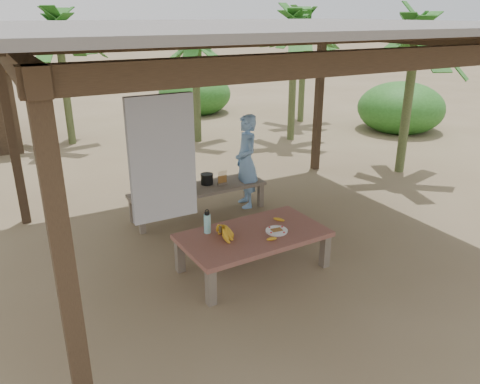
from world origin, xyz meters
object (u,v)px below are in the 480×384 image
woman (246,161)px  water_flask (207,223)px  work_table (253,238)px  ripe_banana_bunch (220,232)px  bench (198,191)px  plate (277,231)px  cooking_pot (207,179)px

woman → water_flask: bearing=-30.8°
work_table → ripe_banana_bunch: size_ratio=5.90×
water_flask → woman: woman is taller
bench → plate: (0.16, -2.05, 0.12)m
woman → bench: bearing=-81.3°
plate → cooking_pot: size_ratio=1.40×
work_table → woman: woman is taller
cooking_pot → plate: bearing=-91.1°
water_flask → woman: size_ratio=0.20×
ripe_banana_bunch → woman: bearing=52.9°
water_flask → ripe_banana_bunch: bearing=-77.0°
plate → ripe_banana_bunch: bearing=167.2°
ripe_banana_bunch → cooking_pot: ripe_banana_bunch is taller
ripe_banana_bunch → cooking_pot: 2.11m
plate → cooking_pot: cooking_pot is taller
plate → water_flask: size_ratio=0.87×
work_table → cooking_pot: cooking_pot is taller
bench → water_flask: water_flask is taller
bench → cooking_pot: bearing=24.3°
water_flask → work_table: bearing=-30.5°
water_flask → woman: bearing=47.7°
work_table → water_flask: size_ratio=5.81×
ripe_banana_bunch → woman: size_ratio=0.20×
bench → water_flask: 1.76m
ripe_banana_bunch → water_flask: bearing=103.0°
water_flask → woman: (1.45, 1.60, 0.14)m
work_table → ripe_banana_bunch: 0.46m
bench → ripe_banana_bunch: size_ratio=7.10×
bench → cooking_pot: size_ratio=11.22×
bench → cooking_pot: cooking_pot is taller
bench → ripe_banana_bunch: bearing=-107.1°
bench → water_flask: size_ratio=7.00×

